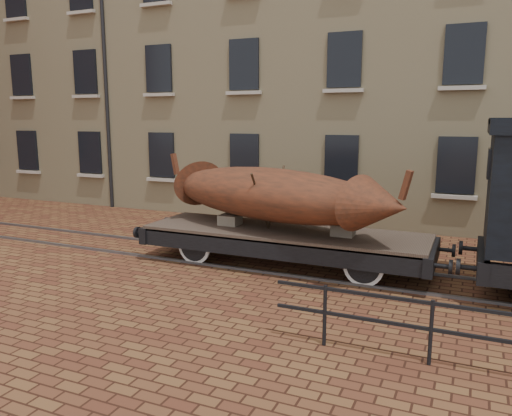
% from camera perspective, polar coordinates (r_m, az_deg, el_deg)
% --- Properties ---
extents(ground, '(90.00, 90.00, 0.00)m').
position_cam_1_polar(ground, '(12.69, -0.55, -6.18)').
color(ground, '#4F2719').
extents(warehouse_cream, '(40.00, 10.19, 14.00)m').
position_cam_1_polar(warehouse_cream, '(21.45, 19.13, 18.86)').
color(warehouse_cream, beige).
rests_on(warehouse_cream, ground).
extents(rail_track, '(30.00, 1.52, 0.06)m').
position_cam_1_polar(rail_track, '(12.68, -0.55, -6.05)').
color(rail_track, '#59595E').
rests_on(rail_track, ground).
extents(flatcar_wagon, '(7.75, 2.10, 1.17)m').
position_cam_1_polar(flatcar_wagon, '(12.18, 3.20, -3.35)').
color(flatcar_wagon, '#47392E').
rests_on(flatcar_wagon, ground).
extents(iron_boat, '(7.11, 3.74, 1.70)m').
position_cam_1_polar(iron_boat, '(12.12, 1.48, 1.66)').
color(iron_boat, maroon).
rests_on(iron_boat, flatcar_wagon).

